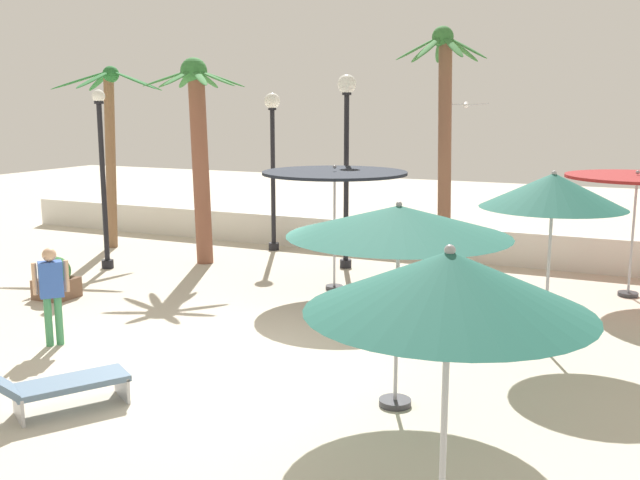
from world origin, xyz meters
name	(u,v)px	position (x,y,z in m)	size (l,w,h in m)	color
ground_plane	(234,366)	(0.00, 0.00, 0.00)	(56.00, 56.00, 0.00)	beige
boundary_wall	(413,241)	(0.00, 8.78, 0.42)	(25.20, 0.30, 0.84)	silver
patio_umbrella_0	(399,222)	(2.66, -0.36, 2.42)	(2.82, 2.82, 2.68)	#333338
patio_umbrella_1	(449,285)	(4.23, -3.95, 2.60)	(2.06, 2.06, 2.89)	#333338
patio_umbrella_2	(637,181)	(5.20, 6.85, 2.36)	(2.77, 2.77, 2.57)	#333338
patio_umbrella_3	(335,176)	(-0.48, 4.84, 2.41)	(3.00, 3.00, 2.64)	#333338
patio_umbrella_4	(553,192)	(4.10, 2.73, 2.53)	(2.23, 2.23, 2.86)	#333338
palm_tree_0	(110,134)	(-7.75, 6.52, 3.08)	(2.96, 3.00, 4.86)	brown
palm_tree_1	(444,124)	(1.11, 7.33, 3.43)	(2.05, 2.07, 5.57)	brown
palm_tree_2	(198,137)	(-4.54, 5.91, 3.09)	(2.44, 2.45, 4.96)	brown
lamp_post_0	(273,148)	(-3.66, 8.04, 2.75)	(0.41, 0.41, 4.16)	black
lamp_post_1	(103,174)	(-6.23, 4.43, 2.27)	(0.30, 0.30, 4.20)	black
lamp_post_2	(346,138)	(-1.07, 6.86, 3.08)	(0.44, 0.44, 4.54)	black
lounge_chair_0	(51,384)	(-1.21, -2.40, 0.39)	(1.47, 1.89, 0.84)	#B7B7BC
guest_1	(51,287)	(-3.15, -0.39, 0.97)	(0.42, 0.45, 1.61)	#3F8C59
seagull_1	(466,105)	(1.55, 7.53, 3.86)	(1.00, 0.39, 0.14)	white
planter	(56,279)	(-5.30, 1.84, 0.38)	(0.70, 0.70, 0.85)	brown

